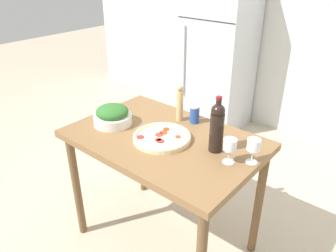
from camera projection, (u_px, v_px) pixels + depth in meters
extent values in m
plane|color=#BCAD93|center=(165.00, 239.00, 2.46)|extent=(14.00, 14.00, 0.00)
cube|color=silver|center=(305.00, 20.00, 3.39)|extent=(6.40, 0.06, 2.60)
cube|color=#B7BCC1|center=(218.00, 52.00, 3.78)|extent=(0.72, 0.61, 1.81)
cube|color=black|center=(205.00, 20.00, 3.39)|extent=(0.71, 0.01, 0.01)
cylinder|color=#B2B2B7|center=(184.00, 62.00, 3.75)|extent=(0.02, 0.02, 0.81)
cube|color=brown|center=(164.00, 140.00, 2.06)|extent=(1.20, 0.79, 0.05)
cylinder|color=brown|center=(77.00, 187.00, 2.34)|extent=(0.06, 0.06, 0.84)
cylinder|color=brown|center=(142.00, 149.00, 2.80)|extent=(0.06, 0.06, 0.84)
cylinder|color=brown|center=(258.00, 204.00, 2.19)|extent=(0.06, 0.06, 0.84)
cylinder|color=black|center=(216.00, 132.00, 1.85)|extent=(0.08, 0.08, 0.23)
sphere|color=black|center=(218.00, 111.00, 1.79)|extent=(0.08, 0.08, 0.08)
cylinder|color=black|center=(219.00, 105.00, 1.78)|extent=(0.03, 0.03, 0.07)
cylinder|color=maroon|center=(219.00, 98.00, 1.76)|extent=(0.03, 0.03, 0.02)
cylinder|color=silver|center=(228.00, 162.00, 1.79)|extent=(0.07, 0.07, 0.00)
cylinder|color=silver|center=(229.00, 156.00, 1.78)|extent=(0.01, 0.01, 0.08)
cylinder|color=white|center=(230.00, 144.00, 1.74)|extent=(0.07, 0.07, 0.06)
cylinder|color=maroon|center=(230.00, 148.00, 1.75)|extent=(0.06, 0.06, 0.02)
cylinder|color=silver|center=(251.00, 162.00, 1.79)|extent=(0.07, 0.07, 0.00)
cylinder|color=silver|center=(252.00, 156.00, 1.77)|extent=(0.01, 0.01, 0.08)
cylinder|color=white|center=(254.00, 145.00, 1.74)|extent=(0.07, 0.07, 0.06)
cylinder|color=maroon|center=(253.00, 148.00, 1.75)|extent=(0.06, 0.06, 0.02)
cylinder|color=tan|center=(180.00, 106.00, 2.21)|extent=(0.05, 0.05, 0.21)
sphere|color=tan|center=(180.00, 88.00, 2.15)|extent=(0.04, 0.04, 0.04)
cylinder|color=white|center=(113.00, 119.00, 2.19)|extent=(0.26, 0.26, 0.07)
ellipsoid|color=#2D6628|center=(112.00, 112.00, 2.17)|extent=(0.22, 0.22, 0.09)
cylinder|color=beige|center=(162.00, 138.00, 2.01)|extent=(0.36, 0.36, 0.02)
torus|color=beige|center=(162.00, 136.00, 2.00)|extent=(0.36, 0.36, 0.03)
cylinder|color=red|center=(160.00, 141.00, 1.95)|extent=(0.05, 0.05, 0.01)
cylinder|color=red|center=(141.00, 137.00, 2.00)|extent=(0.04, 0.04, 0.01)
cylinder|color=red|center=(163.00, 132.00, 2.05)|extent=(0.05, 0.05, 0.01)
cylinder|color=red|center=(166.00, 129.00, 2.09)|extent=(0.04, 0.04, 0.01)
cylinder|color=red|center=(178.00, 137.00, 2.00)|extent=(0.03, 0.03, 0.01)
cylinder|color=red|center=(159.00, 135.00, 2.02)|extent=(0.05, 0.05, 0.01)
cylinder|color=red|center=(158.00, 140.00, 1.97)|extent=(0.04, 0.04, 0.01)
cylinder|color=#284CA3|center=(195.00, 115.00, 2.20)|extent=(0.06, 0.06, 0.11)
cylinder|color=white|center=(195.00, 107.00, 2.17)|extent=(0.07, 0.07, 0.01)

